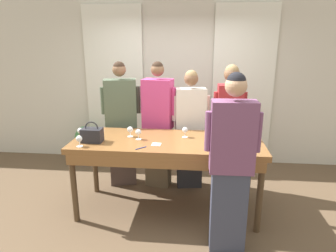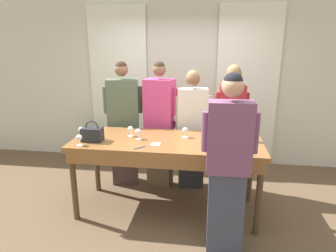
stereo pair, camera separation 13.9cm
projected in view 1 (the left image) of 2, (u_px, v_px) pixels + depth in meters
The scene contains 23 objects.
ground_plane at pixel (167, 209), 3.91m from camera, with size 18.00×18.00×0.00m, color brown.
wall_back at pixel (178, 83), 5.19m from camera, with size 12.00×0.06×2.80m.
curtain_panel_left at pixel (115, 86), 5.25m from camera, with size 1.01×0.03×2.69m.
curtain_panel_right at pixel (243, 88), 5.04m from camera, with size 1.01×0.03×2.69m.
tasting_bar at pixel (167, 147), 3.65m from camera, with size 2.30×0.89×0.95m.
wine_bottle at pixel (254, 132), 3.58m from camera, with size 0.07×0.07×0.31m.
handbag at pixel (92, 135), 3.55m from camera, with size 0.24×0.15×0.25m.
wine_glass_front_left at pixel (224, 133), 3.61m from camera, with size 0.07×0.07×0.13m.
wine_glass_front_mid at pixel (130, 130), 3.74m from camera, with size 0.07×0.07×0.13m.
wine_glass_front_right at pixel (229, 128), 3.83m from camera, with size 0.07×0.07×0.13m.
wine_glass_center_left at pixel (79, 139), 3.40m from camera, with size 0.07×0.07×0.13m.
wine_glass_center_mid at pixel (80, 131), 3.69m from camera, with size 0.07×0.07×0.13m.
wine_glass_center_right at pixel (138, 132), 3.64m from camera, with size 0.07×0.07×0.13m.
wine_glass_back_left at pixel (185, 130), 3.72m from camera, with size 0.07×0.07×0.13m.
wine_glass_back_mid at pixel (222, 140), 3.37m from camera, with size 0.07×0.07×0.13m.
napkin at pixel (156, 144), 3.48m from camera, with size 0.11×0.11×0.00m.
pen at pixel (141, 148), 3.36m from camera, with size 0.11×0.11×0.01m.
guest_olive_jacket at pixel (122, 124), 4.37m from camera, with size 0.56×0.33×1.84m.
guest_pink_top at pixel (158, 125), 4.32m from camera, with size 0.52×0.33×1.85m.
guest_cream_sweater at pixel (190, 129), 4.29m from camera, with size 0.54×0.28×1.73m.
guest_striped_shirt at pixel (229, 126), 4.22m from camera, with size 0.46×0.24×1.81m.
host_pouring at pixel (231, 164), 2.92m from camera, with size 0.53×0.22×1.85m.
potted_plant at pixel (85, 144), 5.27m from camera, with size 0.35×0.35×0.68m.
Camera 1 is at (0.36, -3.44, 2.13)m, focal length 32.00 mm.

